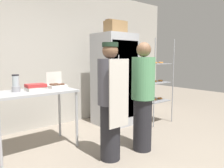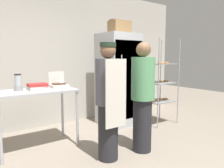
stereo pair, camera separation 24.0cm
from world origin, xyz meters
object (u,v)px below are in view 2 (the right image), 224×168
cardboard_storage_box (120,27)px  refrigerator (118,80)px  person_baker (108,100)px  baking_rack (160,82)px  binder_stack (38,86)px  donut_box (59,85)px  blender_pitcher (18,83)px  person_customer (143,97)px

cardboard_storage_box → refrigerator: bearing=64.6°
cardboard_storage_box → person_baker: 1.99m
baking_rack → binder_stack: 2.56m
donut_box → blender_pitcher: donut_box is taller
baking_rack → donut_box: size_ratio=6.51×
donut_box → blender_pitcher: bearing=179.0°
donut_box → person_baker: 1.12m
person_customer → binder_stack: bearing=138.5°
person_baker → person_customer: (0.59, -0.07, -0.00)m
baking_rack → person_baker: bearing=-157.6°
blender_pitcher → cardboard_storage_box: size_ratio=0.61×
refrigerator → person_baker: bearing=-132.2°
refrigerator → blender_pitcher: size_ratio=7.49×
donut_box → person_customer: bearing=-53.0°
blender_pitcher → person_baker: person_baker is taller
refrigerator → cardboard_storage_box: cardboard_storage_box is taller
donut_box → cardboard_storage_box: size_ratio=0.67×
refrigerator → person_baker: (-1.12, -1.24, -0.11)m
person_baker → binder_stack: bearing=122.3°
person_baker → donut_box: bearing=104.4°
binder_stack → cardboard_storage_box: 2.04m
binder_stack → cardboard_storage_box: (1.73, 0.13, 1.07)m
refrigerator → binder_stack: 1.78m
refrigerator → donut_box: 1.41m
binder_stack → person_baker: (0.65, -1.02, -0.13)m
refrigerator → binder_stack: size_ratio=6.50×
blender_pitcher → cardboard_storage_box: 2.24m
binder_stack → cardboard_storage_box: size_ratio=0.71×
person_customer → cardboard_storage_box: bearing=67.9°
cardboard_storage_box → baking_rack: bearing=-24.8°
baking_rack → donut_box: baking_rack is taller
blender_pitcher → person_customer: bearing=-37.6°
person_baker → blender_pitcher: bearing=130.2°
baking_rack → cardboard_storage_box: cardboard_storage_box is taller
baking_rack → cardboard_storage_box: (-0.81, 0.37, 1.15)m
refrigerator → donut_box: (-1.40, -0.16, 0.02)m
cardboard_storage_box → person_baker: cardboard_storage_box is taller
donut_box → blender_pitcher: 0.65m
donut_box → blender_pitcher: (-0.64, 0.01, 0.07)m
blender_pitcher → cardboard_storage_box: bearing=1.9°
refrigerator → baking_rack: refrigerator is taller
cardboard_storage_box → person_customer: cardboard_storage_box is taller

